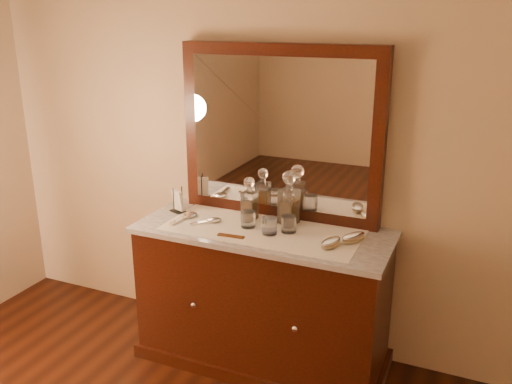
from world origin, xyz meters
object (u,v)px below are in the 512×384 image
(pin_dish, at_px, (268,230))
(brush_far, at_px, (354,238))
(comb, at_px, (231,236))
(hand_mirror_outer, at_px, (187,216))
(mirror_frame, at_px, (280,133))
(hand_mirror_inner, at_px, (211,221))
(brush_near, at_px, (331,243))
(decanter_right, at_px, (289,203))
(decanter_left, at_px, (250,203))
(napkin_rack, at_px, (178,202))
(dresser_cabinet, at_px, (263,299))

(pin_dish, distance_m, brush_far, 0.48)
(comb, relative_size, hand_mirror_outer, 0.65)
(mirror_frame, xyz_separation_m, pin_dish, (0.03, -0.26, -0.49))
(hand_mirror_outer, distance_m, hand_mirror_inner, 0.16)
(mirror_frame, relative_size, brush_far, 6.96)
(pin_dish, bearing_deg, brush_near, -10.35)
(decanter_right, bearing_deg, comb, -124.59)
(decanter_left, distance_m, hand_mirror_outer, 0.38)
(comb, xyz_separation_m, napkin_rack, (-0.47, 0.23, 0.05))
(comb, bearing_deg, hand_mirror_outer, 152.04)
(decanter_left, bearing_deg, hand_mirror_inner, -145.30)
(mirror_frame, bearing_deg, hand_mirror_outer, -151.30)
(napkin_rack, xyz_separation_m, brush_far, (1.09, -0.03, -0.04))
(brush_far, height_order, hand_mirror_inner, brush_far)
(comb, bearing_deg, brush_far, 13.43)
(napkin_rack, bearing_deg, decanter_left, 6.26)
(brush_near, distance_m, brush_far, 0.15)
(napkin_rack, height_order, hand_mirror_outer, napkin_rack)
(brush_far, relative_size, hand_mirror_inner, 0.96)
(decanter_right, relative_size, brush_near, 1.90)
(decanter_left, bearing_deg, napkin_rack, -173.74)
(dresser_cabinet, relative_size, hand_mirror_inner, 7.83)
(pin_dish, distance_m, hand_mirror_outer, 0.52)
(hand_mirror_outer, xyz_separation_m, hand_mirror_inner, (0.16, -0.01, -0.00))
(brush_far, distance_m, hand_mirror_outer, 0.99)
(decanter_left, distance_m, hand_mirror_inner, 0.25)
(dresser_cabinet, bearing_deg, brush_near, -11.92)
(dresser_cabinet, height_order, hand_mirror_outer, hand_mirror_outer)
(mirror_frame, height_order, brush_near, mirror_frame)
(napkin_rack, height_order, decanter_right, decanter_right)
(pin_dish, bearing_deg, brush_far, 5.19)
(mirror_frame, bearing_deg, comb, -105.13)
(decanter_right, relative_size, hand_mirror_outer, 1.35)
(decanter_left, relative_size, decanter_right, 0.82)
(hand_mirror_outer, bearing_deg, brush_near, -4.44)
(mirror_frame, height_order, comb, mirror_frame)
(pin_dish, bearing_deg, dresser_cabinet, 152.10)
(brush_far, bearing_deg, hand_mirror_inner, -176.49)
(dresser_cabinet, xyz_separation_m, brush_near, (0.42, -0.09, 0.46))
(pin_dish, relative_size, hand_mirror_outer, 0.31)
(decanter_left, xyz_separation_m, decanter_right, (0.23, 0.03, 0.02))
(hand_mirror_inner, bearing_deg, mirror_frame, 40.52)
(dresser_cabinet, height_order, hand_mirror_inner, hand_mirror_inner)
(napkin_rack, distance_m, decanter_right, 0.69)
(mirror_frame, xyz_separation_m, napkin_rack, (-0.58, -0.19, -0.44))
(comb, relative_size, decanter_right, 0.48)
(napkin_rack, distance_m, hand_mirror_outer, 0.14)
(mirror_frame, relative_size, napkin_rack, 7.68)
(decanter_left, relative_size, hand_mirror_outer, 1.11)
(hand_mirror_inner, bearing_deg, brush_near, -4.85)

